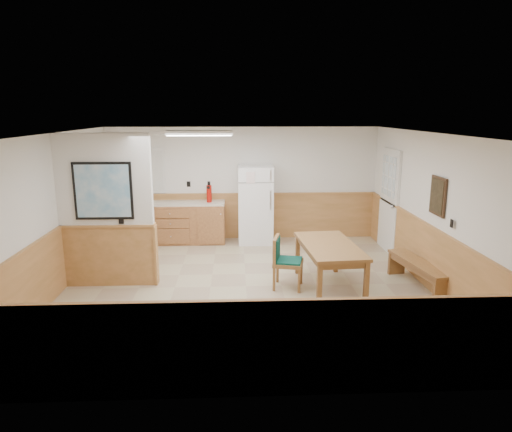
{
  "coord_description": "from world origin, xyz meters",
  "views": [
    {
      "loc": [
        -0.16,
        -7.1,
        2.83
      ],
      "look_at": [
        0.18,
        0.4,
        1.1
      ],
      "focal_mm": 32.0,
      "sensor_mm": 36.0,
      "label": 1
    }
  ],
  "objects_px": {
    "fire_extinguisher": "(209,193)",
    "soap_bottle": "(144,197)",
    "refrigerator": "(256,205)",
    "dining_table": "(329,250)",
    "dining_bench": "(418,268)",
    "dining_chair": "(283,258)"
  },
  "relations": [
    {
      "from": "fire_extinguisher",
      "to": "soap_bottle",
      "type": "relative_size",
      "value": 1.86
    },
    {
      "from": "fire_extinguisher",
      "to": "soap_bottle",
      "type": "xyz_separation_m",
      "value": [
        -1.39,
        -0.03,
        -0.08
      ]
    },
    {
      "from": "refrigerator",
      "to": "dining_table",
      "type": "xyz_separation_m",
      "value": [
        1.06,
        -2.78,
        -0.19
      ]
    },
    {
      "from": "refrigerator",
      "to": "fire_extinguisher",
      "type": "bearing_deg",
      "value": 178.69
    },
    {
      "from": "dining_bench",
      "to": "fire_extinguisher",
      "type": "xyz_separation_m",
      "value": [
        -3.53,
        2.86,
        0.76
      ]
    },
    {
      "from": "soap_bottle",
      "to": "fire_extinguisher",
      "type": "bearing_deg",
      "value": 1.15
    },
    {
      "from": "dining_chair",
      "to": "fire_extinguisher",
      "type": "bearing_deg",
      "value": 129.24
    },
    {
      "from": "refrigerator",
      "to": "dining_bench",
      "type": "xyz_separation_m",
      "value": [
        2.52,
        -2.83,
        -0.5
      ]
    },
    {
      "from": "dining_table",
      "to": "soap_bottle",
      "type": "distance_m",
      "value": 4.46
    },
    {
      "from": "dining_chair",
      "to": "soap_bottle",
      "type": "height_order",
      "value": "soap_bottle"
    },
    {
      "from": "refrigerator",
      "to": "soap_bottle",
      "type": "xyz_separation_m",
      "value": [
        -2.4,
        0.01,
        0.18
      ]
    },
    {
      "from": "dining_chair",
      "to": "soap_bottle",
      "type": "xyz_separation_m",
      "value": [
        -2.72,
        2.69,
        0.53
      ]
    },
    {
      "from": "refrigerator",
      "to": "dining_chair",
      "type": "xyz_separation_m",
      "value": [
        0.32,
        -2.68,
        -0.35
      ]
    },
    {
      "from": "refrigerator",
      "to": "dining_bench",
      "type": "height_order",
      "value": "refrigerator"
    },
    {
      "from": "dining_table",
      "to": "dining_bench",
      "type": "bearing_deg",
      "value": -6.07
    },
    {
      "from": "dining_bench",
      "to": "fire_extinguisher",
      "type": "distance_m",
      "value": 4.61
    },
    {
      "from": "dining_bench",
      "to": "soap_bottle",
      "type": "bearing_deg",
      "value": 140.81
    },
    {
      "from": "dining_chair",
      "to": "fire_extinguisher",
      "type": "distance_m",
      "value": 3.09
    },
    {
      "from": "dining_table",
      "to": "dining_chair",
      "type": "bearing_deg",
      "value": 168.15
    },
    {
      "from": "dining_table",
      "to": "soap_bottle",
      "type": "relative_size",
      "value": 6.98
    },
    {
      "from": "dining_bench",
      "to": "dining_chair",
      "type": "bearing_deg",
      "value": 166.99
    },
    {
      "from": "fire_extinguisher",
      "to": "soap_bottle",
      "type": "height_order",
      "value": "fire_extinguisher"
    }
  ]
}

